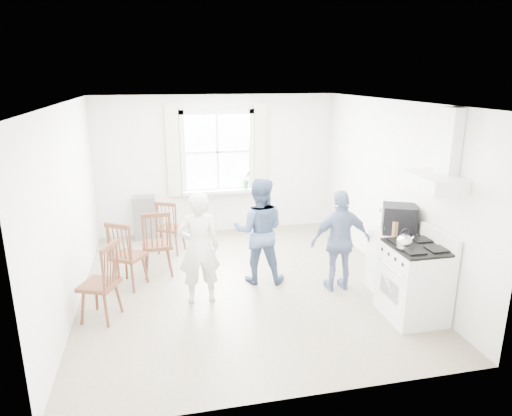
{
  "coord_description": "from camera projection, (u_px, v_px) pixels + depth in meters",
  "views": [
    {
      "loc": [
        -1.11,
        -5.97,
        2.94
      ],
      "look_at": [
        0.24,
        0.2,
        1.09
      ],
      "focal_mm": 32.0,
      "sensor_mm": 36.0,
      "label": 1
    }
  ],
  "objects": [
    {
      "name": "kettle",
      "position": [
        404.0,
        242.0,
        5.39
      ],
      "size": [
        0.18,
        0.18,
        0.26
      ],
      "color": "silver",
      "rests_on": "gas_stove"
    },
    {
      "name": "person_mid",
      "position": [
        259.0,
        231.0,
        6.57
      ],
      "size": [
        0.92,
        0.92,
        1.55
      ],
      "primitive_type": "imported",
      "rotation": [
        0.0,
        0.0,
        2.89
      ],
      "color": "#41567A",
      "rests_on": "ground"
    },
    {
      "name": "cardboard_box",
      "position": [
        398.0,
        226.0,
        6.08
      ],
      "size": [
        0.35,
        0.28,
        0.2
      ],
      "primitive_type": "cube",
      "rotation": [
        0.0,
        0.0,
        0.2
      ],
      "color": "#916A46",
      "rests_on": "low_cabinet"
    },
    {
      "name": "range_hood",
      "position": [
        439.0,
        168.0,
        5.28
      ],
      "size": [
        0.45,
        0.76,
        0.94
      ],
      "color": "silver",
      "rests_on": "room_shell"
    },
    {
      "name": "stereo_stack",
      "position": [
        399.0,
        219.0,
        6.09
      ],
      "size": [
        0.54,
        0.52,
        0.38
      ],
      "color": "black",
      "rests_on": "low_cabinet"
    },
    {
      "name": "person_right",
      "position": [
        340.0,
        241.0,
        6.32
      ],
      "size": [
        0.85,
        0.85,
        1.45
      ],
      "primitive_type": "imported",
      "rotation": [
        0.0,
        0.0,
        3.14
      ],
      "color": "navy",
      "rests_on": "ground"
    },
    {
      "name": "window_assembly",
      "position": [
        218.0,
        157.0,
        8.54
      ],
      "size": [
        1.88,
        0.24,
        1.7
      ],
      "color": "white",
      "rests_on": "room_shell"
    },
    {
      "name": "low_cabinet",
      "position": [
        391.0,
        261.0,
        6.32
      ],
      "size": [
        0.5,
        0.55,
        0.9
      ],
      "primitive_type": "cube",
      "color": "silver",
      "rests_on": "ground"
    },
    {
      "name": "shelf_unit",
      "position": [
        145.0,
        218.0,
        8.44
      ],
      "size": [
        0.4,
        0.3,
        0.8
      ],
      "primitive_type": "cube",
      "color": "slate",
      "rests_on": "ground"
    },
    {
      "name": "windsor_chair_c",
      "position": [
        106.0,
        274.0,
        5.54
      ],
      "size": [
        0.55,
        0.55,
        1.01
      ],
      "color": "#492617",
      "rests_on": "ground"
    },
    {
      "name": "gas_stove",
      "position": [
        414.0,
        281.0,
        5.64
      ],
      "size": [
        0.68,
        0.76,
        1.12
      ],
      "color": "white",
      "rests_on": "ground"
    },
    {
      "name": "potted_plant",
      "position": [
        246.0,
        180.0,
        8.69
      ],
      "size": [
        0.24,
        0.24,
        0.34
      ],
      "primitive_type": "imported",
      "rotation": [
        0.0,
        0.0,
        0.38
      ],
      "color": "#2F6B35",
      "rests_on": "window_assembly"
    },
    {
      "name": "windsor_chair_a",
      "position": [
        157.0,
        237.0,
        6.73
      ],
      "size": [
        0.46,
        0.45,
        1.04
      ],
      "color": "#492617",
      "rests_on": "ground"
    },
    {
      "name": "windsor_chair_d",
      "position": [
        168.0,
        222.0,
        7.64
      ],
      "size": [
        0.53,
        0.52,
        0.94
      ],
      "color": "#492617",
      "rests_on": "ground"
    },
    {
      "name": "windsor_chair_b",
      "position": [
        122.0,
        248.0,
        6.35
      ],
      "size": [
        0.58,
        0.58,
        1.01
      ],
      "color": "#492617",
      "rests_on": "ground"
    },
    {
      "name": "person_left",
      "position": [
        199.0,
        248.0,
        5.95
      ],
      "size": [
        0.58,
        0.58,
        1.53
      ],
      "primitive_type": "imported",
      "rotation": [
        0.0,
        0.0,
        3.18
      ],
      "color": "silver",
      "rests_on": "ground"
    },
    {
      "name": "room_shell",
      "position": [
        242.0,
        198.0,
        6.29
      ],
      "size": [
        4.62,
        5.12,
        2.64
      ],
      "color": "gray",
      "rests_on": "ground"
    }
  ]
}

